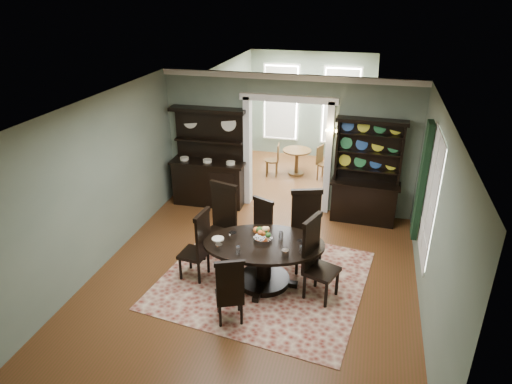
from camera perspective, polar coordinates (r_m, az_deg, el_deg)
room at (r=7.27m, az=-0.38°, el=-0.57°), size 5.51×6.01×3.01m
parlor at (r=12.38m, az=6.20°, el=9.71°), size 3.51×3.50×3.01m
doorway_trim at (r=9.95m, az=3.99°, el=6.68°), size 2.08×0.25×2.57m
right_window at (r=7.93m, az=20.51°, el=0.20°), size 0.15×1.47×2.12m
wall_sconce at (r=9.60m, az=9.48°, el=7.45°), size 0.27×0.21×0.21m
rug at (r=8.05m, az=0.93°, el=-10.81°), size 3.70×3.49×0.01m
dining_table at (r=7.66m, az=0.98°, el=-7.89°), size 2.21×2.18×0.79m
centerpiece at (r=7.57m, az=0.89°, el=-5.53°), size 1.58×1.01×0.26m
chair_far_left at (r=8.35m, az=-4.31°, el=-3.41°), size 0.65×0.63×1.44m
chair_far_mid at (r=8.34m, az=0.55°, el=-4.49°), size 0.56×0.55×1.17m
chair_far_right at (r=8.10m, az=6.31°, el=-4.39°), size 0.67×0.65×1.45m
chair_end_left at (r=7.79m, az=-7.17°, el=-6.45°), size 0.50×0.52×1.29m
chair_end_right at (r=7.36m, az=7.49°, el=-7.96°), size 0.64×0.66×1.40m
chair_near at (r=6.80m, az=-3.29°, el=-12.13°), size 0.55×0.54×1.15m
sideboard at (r=10.44m, az=-5.88°, el=2.58°), size 1.71×0.65×2.23m
welsh_dresser at (r=9.86m, az=13.52°, el=0.83°), size 1.44×0.58×2.22m
parlor_table at (r=12.15m, az=5.11°, el=4.20°), size 0.75×0.75×0.69m
parlor_chair_left at (r=12.04m, az=2.31°, el=4.15°), size 0.38×0.36×0.87m
parlor_chair_right at (r=11.90m, az=8.38°, el=3.74°), size 0.42×0.42×0.90m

